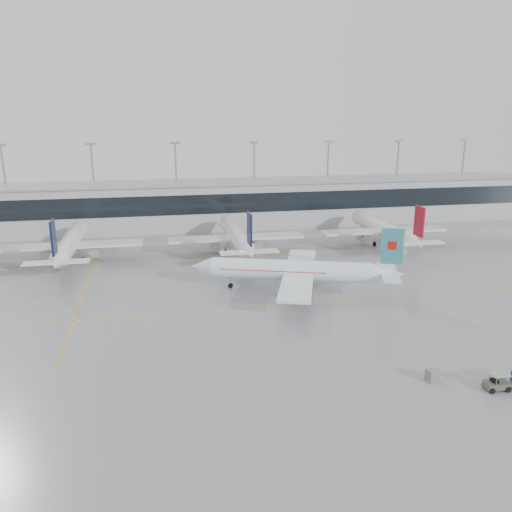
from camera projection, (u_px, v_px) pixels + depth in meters
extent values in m
plane|color=gray|center=(271.00, 306.00, 79.25)|extent=(320.00, 320.00, 0.00)
cube|color=gold|center=(271.00, 306.00, 79.25)|extent=(120.00, 0.25, 0.01)
cube|color=gold|center=(239.00, 257.00, 107.57)|extent=(120.00, 0.25, 0.01)
cube|color=gold|center=(86.00, 288.00, 87.59)|extent=(0.25, 60.00, 0.01)
cube|color=#A7A7AB|center=(219.00, 205.00, 136.19)|extent=(180.00, 15.00, 12.00)
cube|color=black|center=(223.00, 204.00, 128.66)|extent=(180.00, 0.20, 5.00)
cube|color=gray|center=(219.00, 182.00, 134.53)|extent=(182.00, 16.00, 0.40)
cylinder|color=gray|center=(6.00, 189.00, 129.85)|extent=(0.50, 0.50, 22.00)
cube|color=gray|center=(0.00, 145.00, 126.84)|extent=(2.40, 1.00, 0.60)
cylinder|color=gray|center=(94.00, 187.00, 134.12)|extent=(0.50, 0.50, 22.00)
cube|color=gray|center=(90.00, 144.00, 131.11)|extent=(2.40, 1.00, 0.60)
cylinder|color=gray|center=(177.00, 185.00, 138.39)|extent=(0.50, 0.50, 22.00)
cube|color=gray|center=(175.00, 143.00, 135.37)|extent=(2.40, 1.00, 0.60)
cylinder|color=gray|center=(254.00, 183.00, 142.65)|extent=(0.50, 0.50, 22.00)
cube|color=gray|center=(254.00, 142.00, 139.64)|extent=(2.40, 1.00, 0.60)
cylinder|color=gray|center=(327.00, 181.00, 146.92)|extent=(0.50, 0.50, 22.00)
cube|color=gray|center=(329.00, 142.00, 143.91)|extent=(2.40, 1.00, 0.60)
cylinder|color=gray|center=(396.00, 179.00, 151.18)|extent=(0.50, 0.50, 22.00)
cube|color=gray|center=(399.00, 141.00, 148.17)|extent=(2.40, 1.00, 0.60)
cylinder|color=gray|center=(461.00, 177.00, 155.45)|extent=(0.50, 0.50, 22.00)
cube|color=gray|center=(466.00, 140.00, 152.44)|extent=(2.40, 1.00, 0.60)
cylinder|color=white|center=(290.00, 270.00, 85.30)|extent=(26.54, 12.29, 3.53)
cone|color=white|center=(202.00, 266.00, 87.33)|extent=(4.95, 4.66, 3.53)
cone|color=white|center=(388.00, 274.00, 83.16)|extent=(6.46, 5.19, 3.53)
cube|color=white|center=(299.00, 273.00, 85.21)|extent=(14.42, 29.15, 0.45)
cube|color=white|center=(389.00, 272.00, 83.05)|extent=(6.37, 11.50, 0.25)
cube|color=teal|center=(392.00, 246.00, 81.83)|extent=(3.51, 1.53, 6.02)
cylinder|color=#A2A2A2|center=(294.00, 290.00, 81.09)|extent=(4.09, 3.18, 2.10)
cylinder|color=#A2A2A2|center=(297.00, 273.00, 90.26)|extent=(4.09, 3.18, 2.10)
cylinder|color=gray|center=(230.00, 281.00, 87.35)|extent=(0.20, 0.20, 1.52)
cylinder|color=black|center=(231.00, 286.00, 87.55)|extent=(0.95, 0.58, 0.90)
cylinder|color=gray|center=(304.00, 289.00, 83.13)|extent=(0.24, 0.24, 1.52)
cylinder|color=black|center=(304.00, 293.00, 83.34)|extent=(1.19, 0.79, 1.10)
cylinder|color=gray|center=(305.00, 279.00, 88.10)|extent=(0.24, 0.24, 1.52)
cylinder|color=black|center=(305.00, 284.00, 88.30)|extent=(1.19, 0.79, 1.10)
cube|color=#B70F0F|center=(392.00, 245.00, 81.78)|extent=(1.47, 0.89, 1.40)
cube|color=#B70F0F|center=(273.00, 268.00, 85.64)|extent=(18.16, 9.36, 0.12)
cylinder|color=white|center=(71.00, 242.00, 104.50)|extent=(3.59, 27.36, 3.59)
cone|color=white|center=(80.00, 227.00, 119.30)|extent=(3.59, 4.00, 3.59)
cone|color=white|center=(57.00, 263.00, 88.94)|extent=(3.59, 5.60, 3.59)
cube|color=white|center=(70.00, 245.00, 103.19)|extent=(29.64, 5.00, 0.45)
cube|color=white|center=(56.00, 262.00, 88.67)|extent=(11.40, 2.80, 0.25)
cube|color=black|center=(53.00, 237.00, 87.26)|extent=(0.35, 3.60, 6.12)
cylinder|color=#A2A2A2|center=(46.00, 253.00, 103.13)|extent=(2.10, 3.60, 2.10)
cylinder|color=#A2A2A2|center=(95.00, 251.00, 104.99)|extent=(2.10, 3.60, 2.10)
cylinder|color=gray|center=(79.00, 242.00, 115.26)|extent=(0.20, 0.20, 1.56)
cylinder|color=black|center=(79.00, 245.00, 115.47)|extent=(0.30, 0.90, 0.90)
cylinder|color=gray|center=(57.00, 257.00, 102.29)|extent=(0.24, 0.24, 1.56)
cylinder|color=black|center=(57.00, 261.00, 102.50)|extent=(0.45, 1.10, 1.10)
cylinder|color=gray|center=(83.00, 256.00, 103.30)|extent=(0.24, 0.24, 1.56)
cylinder|color=black|center=(84.00, 259.00, 103.51)|extent=(0.45, 1.10, 1.10)
cylinder|color=white|center=(235.00, 234.00, 111.28)|extent=(3.59, 27.36, 3.59)
cone|color=white|center=(225.00, 221.00, 126.09)|extent=(3.59, 4.00, 3.59)
cone|color=white|center=(249.00, 253.00, 95.72)|extent=(3.59, 5.60, 3.59)
cube|color=white|center=(236.00, 238.00, 109.97)|extent=(29.64, 5.00, 0.45)
cube|color=white|center=(249.00, 252.00, 95.45)|extent=(11.40, 2.80, 0.25)
cube|color=black|center=(249.00, 229.00, 94.05)|extent=(0.35, 3.60, 6.12)
cylinder|color=#A2A2A2|center=(215.00, 245.00, 109.91)|extent=(2.10, 3.60, 2.10)
cylinder|color=#A2A2A2|center=(257.00, 243.00, 111.78)|extent=(2.10, 3.60, 2.10)
cylinder|color=gray|center=(228.00, 235.00, 122.05)|extent=(0.20, 0.20, 1.56)
cylinder|color=black|center=(228.00, 238.00, 122.26)|extent=(0.30, 0.90, 0.90)
cylinder|color=gray|center=(226.00, 248.00, 109.08)|extent=(0.24, 0.24, 1.56)
cylinder|color=black|center=(226.00, 252.00, 109.28)|extent=(0.45, 1.10, 1.10)
cylinder|color=gray|center=(249.00, 247.00, 110.09)|extent=(0.24, 0.24, 1.56)
cylinder|color=black|center=(249.00, 251.00, 110.29)|extent=(0.45, 1.10, 1.10)
cylinder|color=white|center=(381.00, 228.00, 118.07)|extent=(3.59, 27.36, 3.59)
cone|color=white|center=(355.00, 215.00, 132.87)|extent=(3.59, 4.00, 3.59)
cone|color=white|center=(416.00, 244.00, 102.51)|extent=(3.59, 5.60, 3.59)
cube|color=white|center=(384.00, 231.00, 116.76)|extent=(29.64, 5.00, 0.45)
cube|color=white|center=(417.00, 243.00, 102.24)|extent=(11.40, 2.80, 0.25)
cube|color=maroon|center=(419.00, 221.00, 100.84)|extent=(0.35, 3.60, 6.12)
cylinder|color=#A2A2A2|center=(363.00, 237.00, 116.70)|extent=(2.10, 3.60, 2.10)
cylinder|color=#A2A2A2|center=(401.00, 235.00, 118.56)|extent=(2.10, 3.60, 2.10)
cylinder|color=gray|center=(362.00, 229.00, 128.84)|extent=(0.20, 0.20, 1.56)
cylinder|color=black|center=(362.00, 232.00, 129.04)|extent=(0.30, 0.90, 0.90)
cylinder|color=gray|center=(375.00, 241.00, 115.86)|extent=(0.24, 0.24, 1.56)
cylinder|color=black|center=(374.00, 244.00, 116.07)|extent=(0.45, 1.10, 1.10)
cylinder|color=gray|center=(395.00, 240.00, 116.87)|extent=(0.24, 0.24, 1.56)
cylinder|color=black|center=(395.00, 243.00, 117.08)|extent=(0.45, 1.10, 1.10)
cube|color=#454C3B|center=(497.00, 385.00, 54.65)|extent=(2.65, 1.52, 0.76)
cube|color=gray|center=(500.00, 374.00, 54.34)|extent=(2.11, 1.50, 0.06)
cube|color=black|center=(495.00, 381.00, 54.47)|extent=(0.58, 0.89, 0.43)
cylinder|color=gray|center=(496.00, 382.00, 53.80)|extent=(0.09, 0.09, 0.97)
cylinder|color=gray|center=(490.00, 376.00, 54.93)|extent=(0.09, 0.09, 0.97)
cylinder|color=gray|center=(509.00, 381.00, 54.03)|extent=(0.09, 0.09, 0.97)
cylinder|color=gray|center=(502.00, 375.00, 55.16)|extent=(0.09, 0.09, 0.97)
cylinder|color=black|center=(492.00, 391.00, 53.90)|extent=(0.66, 0.24, 0.65)
cylinder|color=black|center=(484.00, 384.00, 55.24)|extent=(0.66, 0.24, 0.65)
cylinder|color=black|center=(509.00, 390.00, 54.20)|extent=(0.66, 0.24, 0.65)
cylinder|color=black|center=(501.00, 383.00, 55.54)|extent=(0.66, 0.24, 0.65)
cylinder|color=black|center=(511.00, 382.00, 55.85)|extent=(0.54, 0.22, 0.54)
cube|color=slate|center=(433.00, 375.00, 56.51)|extent=(1.43, 1.34, 1.34)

